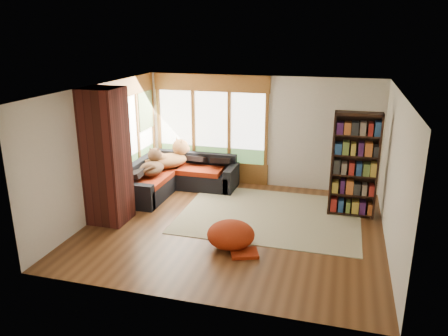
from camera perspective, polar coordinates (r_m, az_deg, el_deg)
The scene contains 17 objects.
floor at distance 8.41m, azimuth 1.25°, elevation -7.65°, with size 5.50×5.50×0.00m, color #4C2B15.
ceiling at distance 7.67m, azimuth 1.39°, elevation 10.19°, with size 5.50×5.50×0.00m, color white.
wall_back at distance 10.30m, azimuth 4.76°, elevation 4.74°, with size 5.50×0.04×2.60m, color silver.
wall_front at distance 5.70m, azimuth -4.93°, elevation -6.20°, with size 5.50×0.04×2.60m, color silver.
wall_left at distance 8.99m, azimuth -15.93°, elevation 2.18°, with size 0.04×5.00×2.60m, color silver.
wall_right at distance 7.77m, azimuth 21.37°, elevation -0.78°, with size 0.04×5.00×2.60m, color silver.
windows_back at distance 10.55m, azimuth -1.70°, elevation 5.38°, with size 2.82×0.10×1.90m.
windows_left at distance 9.97m, azimuth -12.29°, elevation 4.26°, with size 0.10×2.62×1.90m.
roller_blind at distance 10.61m, azimuth -10.22°, elevation 7.38°, with size 0.03×0.72×0.90m, color #68814F.
brick_chimney at distance 8.53m, azimuth -15.12°, elevation 1.42°, with size 0.70×0.70×2.60m, color #471914.
sectional_sofa at distance 10.38m, azimuth -6.89°, elevation -0.96°, with size 2.20×2.20×0.80m.
area_rug at distance 8.94m, azimuth 6.00°, elevation -6.12°, with size 3.55×2.71×0.01m, color beige.
bookshelf at distance 8.93m, azimuth 16.67°, elevation 0.35°, with size 0.90×0.30×2.10m.
pouf at distance 7.60m, azimuth 0.90°, elevation -8.60°, with size 0.83×0.83×0.45m, color #96290F.
dog_tan at distance 10.26m, azimuth -6.97°, elevation 1.82°, with size 1.08×1.13×0.55m.
dog_brindle at distance 9.86m, azimuth -9.36°, elevation 0.77°, with size 0.63×0.91×0.47m.
throw_pillows at distance 10.25m, azimuth -6.41°, elevation 1.61°, with size 1.98×1.68×0.45m.
Camera 1 is at (1.86, -7.37, 3.61)m, focal length 35.00 mm.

